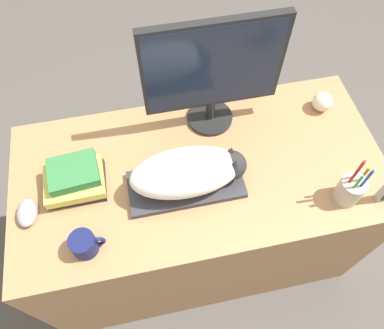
% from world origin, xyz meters
% --- Properties ---
extents(ground_plane, '(12.00, 12.00, 0.00)m').
position_xyz_m(ground_plane, '(0.00, 0.00, 0.00)').
color(ground_plane, '#4C4742').
extents(desk, '(1.39, 0.68, 0.77)m').
position_xyz_m(desk, '(0.00, 0.34, 0.39)').
color(desk, '#9E7047').
rests_on(desk, ground_plane).
extents(keyboard, '(0.41, 0.18, 0.02)m').
position_xyz_m(keyboard, '(-0.07, 0.28, 0.79)').
color(keyboard, '#2D2D33').
rests_on(keyboard, desk).
extents(cat, '(0.41, 0.18, 0.15)m').
position_xyz_m(cat, '(-0.05, 0.28, 0.87)').
color(cat, white).
rests_on(cat, keyboard).
extents(monitor, '(0.50, 0.18, 0.47)m').
position_xyz_m(monitor, '(0.09, 0.56, 1.04)').
color(monitor, black).
rests_on(monitor, desk).
extents(computer_mouse, '(0.07, 0.11, 0.04)m').
position_xyz_m(computer_mouse, '(-0.62, 0.28, 0.79)').
color(computer_mouse, gray).
rests_on(computer_mouse, desk).
extents(coffee_mug, '(0.11, 0.08, 0.08)m').
position_xyz_m(coffee_mug, '(-0.43, 0.12, 0.81)').
color(coffee_mug, '#141947').
rests_on(coffee_mug, desk).
extents(pen_cup, '(0.09, 0.09, 0.24)m').
position_xyz_m(pen_cup, '(0.48, 0.12, 0.83)').
color(pen_cup, '#B2A893').
rests_on(pen_cup, desk).
extents(baseball, '(0.08, 0.08, 0.08)m').
position_xyz_m(baseball, '(0.55, 0.52, 0.81)').
color(baseball, beige).
rests_on(baseball, desk).
extents(book_stack, '(0.21, 0.18, 0.10)m').
position_xyz_m(book_stack, '(-0.45, 0.36, 0.82)').
color(book_stack, black).
rests_on(book_stack, desk).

